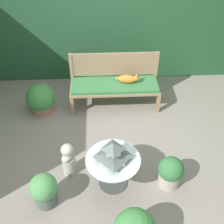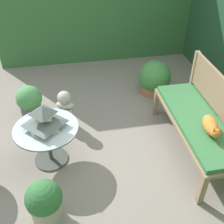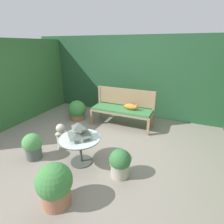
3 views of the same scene
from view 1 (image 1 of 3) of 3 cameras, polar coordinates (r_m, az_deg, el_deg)
The scene contains 11 objects.
ground at distance 4.51m, azimuth 0.50°, elevation -6.46°, with size 30.00×30.00×0.00m, color gray.
foliage_hedge_back at distance 5.79m, azimuth -0.74°, elevation 18.47°, with size 6.40×0.78×2.25m, color #234C2D.
garden_bench at distance 4.99m, azimuth 0.56°, elevation 5.16°, with size 1.57×0.54×0.48m.
bench_backrest at distance 5.05m, azimuth 0.42°, elevation 9.22°, with size 1.57×0.06×0.94m.
cat at distance 4.95m, azimuth 3.32°, elevation 6.76°, with size 0.42×0.22×0.18m.
patio_table at distance 3.73m, azimuth 0.20°, elevation -10.61°, with size 0.72×0.72×0.50m.
pagoda_birdhouse at distance 3.55m, azimuth 0.21°, elevation -8.29°, with size 0.37×0.37×0.29m.
garden_bust at distance 3.99m, azimuth -8.83°, elevation -9.47°, with size 0.22×0.28×0.55m.
potted_plant_table_near at distance 5.11m, azimuth -14.25°, elevation 2.51°, with size 0.50×0.50×0.54m.
potted_plant_bench_left at distance 3.92m, azimuth 11.77°, elevation -11.85°, with size 0.35×0.35×0.48m.
potted_plant_bench_right at distance 3.75m, azimuth -13.60°, elevation -15.13°, with size 0.35×0.35×0.50m.
Camera 1 is at (-0.19, -3.07, 3.30)m, focal length 45.00 mm.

